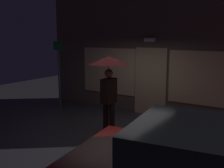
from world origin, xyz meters
TOP-DOWN VIEW (x-y plane):
  - ground_plane at (0.00, 0.00)m, footprint 18.00×18.00m
  - building_facade at (0.00, 2.34)m, footprint 8.20×0.48m
  - person_with_umbrella at (-0.20, 0.04)m, footprint 1.07×1.07m
  - street_sign_post at (-3.02, 1.13)m, footprint 0.40×0.07m
  - sidewalk_bollard at (0.63, 1.17)m, footprint 0.24×0.24m
  - sidewalk_bollard_2 at (1.29, 1.46)m, footprint 0.24×0.24m

SIDE VIEW (x-z plane):
  - ground_plane at x=0.00m, z-range 0.00..0.00m
  - sidewalk_bollard_2 at x=1.29m, z-range 0.00..0.50m
  - sidewalk_bollard at x=0.63m, z-range 0.00..0.53m
  - street_sign_post at x=-3.02m, z-range 0.16..2.65m
  - person_with_umbrella at x=-0.20m, z-range 0.58..2.63m
  - building_facade at x=0.00m, z-range -0.03..4.31m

